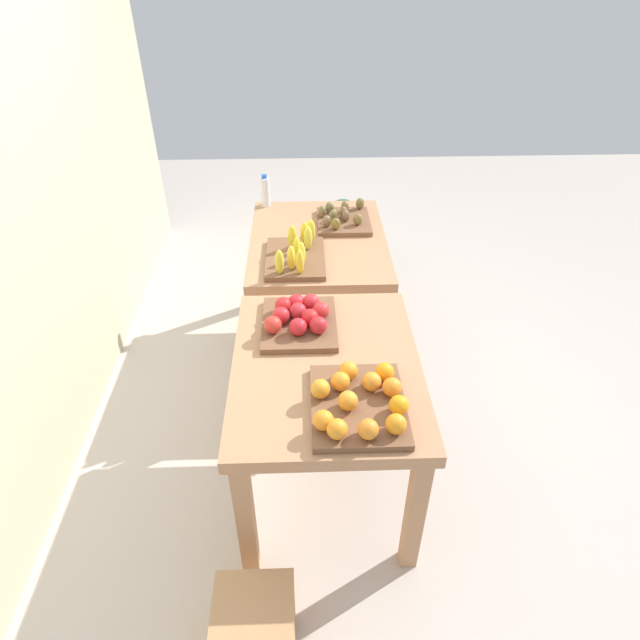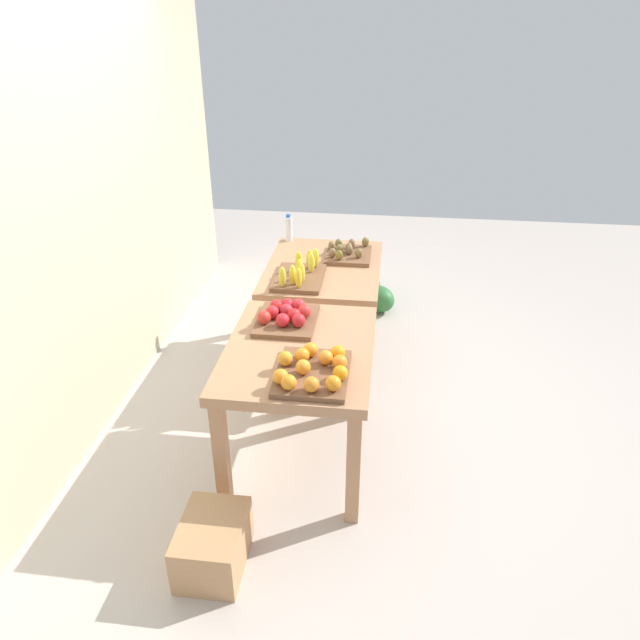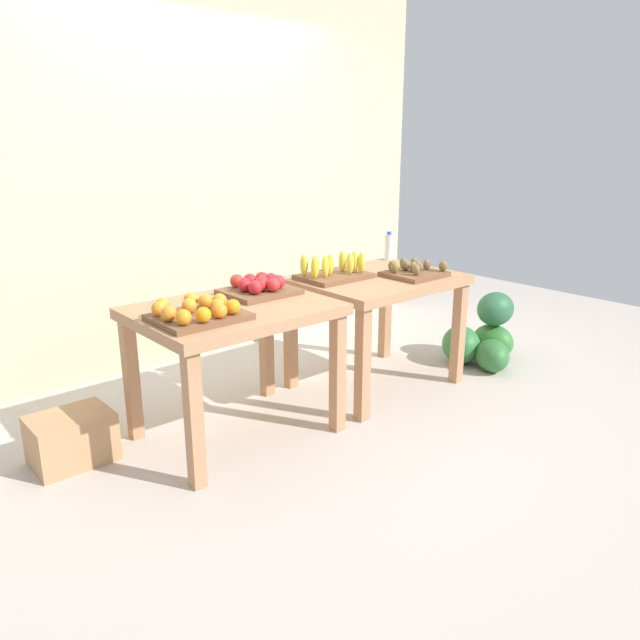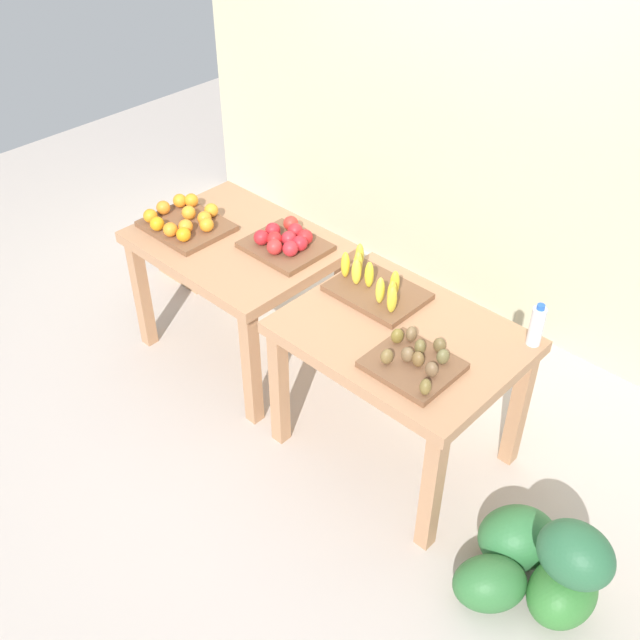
{
  "view_description": "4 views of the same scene",
  "coord_description": "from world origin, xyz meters",
  "px_view_note": "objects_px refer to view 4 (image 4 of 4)",
  "views": [
    {
      "loc": [
        -2.3,
        0.09,
        2.27
      ],
      "look_at": [
        -0.06,
        0.01,
        0.62
      ],
      "focal_mm": 30.47,
      "sensor_mm": 36.0,
      "label": 1
    },
    {
      "loc": [
        -3.27,
        -0.45,
        2.42
      ],
      "look_at": [
        0.06,
        -0.04,
        0.6
      ],
      "focal_mm": 33.19,
      "sensor_mm": 36.0,
      "label": 2
    },
    {
      "loc": [
        -2.29,
        -2.7,
        1.63
      ],
      "look_at": [
        0.1,
        0.04,
        0.54
      ],
      "focal_mm": 34.29,
      "sensor_mm": 36.0,
      "label": 3
    },
    {
      "loc": [
        2.09,
        -2.14,
        2.88
      ],
      "look_at": [
        0.1,
        -0.05,
        0.6
      ],
      "focal_mm": 42.39,
      "sensor_mm": 36.0,
      "label": 4
    }
  ],
  "objects_px": {
    "apple_bin": "(285,241)",
    "watermelon_pile": "(536,564)",
    "display_table_left": "(237,257)",
    "banana_crate": "(375,286)",
    "kiwi_bin": "(414,361)",
    "water_bottle": "(537,326)",
    "display_table_right": "(401,351)",
    "cardboard_produce_box": "(193,256)",
    "orange_bin": "(185,221)"
  },
  "relations": [
    {
      "from": "kiwi_bin",
      "to": "cardboard_produce_box",
      "type": "distance_m",
      "value": 2.28
    },
    {
      "from": "banana_crate",
      "to": "kiwi_bin",
      "type": "height_order",
      "value": "banana_crate"
    },
    {
      "from": "watermelon_pile",
      "to": "cardboard_produce_box",
      "type": "height_order",
      "value": "watermelon_pile"
    },
    {
      "from": "display_table_right",
      "to": "water_bottle",
      "type": "relative_size",
      "value": 4.95
    },
    {
      "from": "water_bottle",
      "to": "cardboard_produce_box",
      "type": "height_order",
      "value": "water_bottle"
    },
    {
      "from": "display_table_right",
      "to": "watermelon_pile",
      "type": "bearing_deg",
      "value": -14.01
    },
    {
      "from": "orange_bin",
      "to": "apple_bin",
      "type": "distance_m",
      "value": 0.58
    },
    {
      "from": "orange_bin",
      "to": "cardboard_produce_box",
      "type": "bearing_deg",
      "value": 142.95
    },
    {
      "from": "kiwi_bin",
      "to": "cardboard_produce_box",
      "type": "relative_size",
      "value": 0.91
    },
    {
      "from": "water_bottle",
      "to": "display_table_left",
      "type": "bearing_deg",
      "value": -168.28
    },
    {
      "from": "display_table_left",
      "to": "cardboard_produce_box",
      "type": "bearing_deg",
      "value": 160.05
    },
    {
      "from": "water_bottle",
      "to": "watermelon_pile",
      "type": "height_order",
      "value": "water_bottle"
    },
    {
      "from": "display_table_left",
      "to": "kiwi_bin",
      "type": "bearing_deg",
      "value": -6.78
    },
    {
      "from": "apple_bin",
      "to": "cardboard_produce_box",
      "type": "xyz_separation_m",
      "value": [
        -1.08,
        0.19,
        -0.67
      ]
    },
    {
      "from": "kiwi_bin",
      "to": "water_bottle",
      "type": "distance_m",
      "value": 0.56
    },
    {
      "from": "display_table_left",
      "to": "banana_crate",
      "type": "distance_m",
      "value": 0.87
    },
    {
      "from": "watermelon_pile",
      "to": "banana_crate",
      "type": "bearing_deg",
      "value": 163.42
    },
    {
      "from": "watermelon_pile",
      "to": "cardboard_produce_box",
      "type": "bearing_deg",
      "value": 169.52
    },
    {
      "from": "orange_bin",
      "to": "water_bottle",
      "type": "relative_size",
      "value": 2.11
    },
    {
      "from": "apple_bin",
      "to": "water_bottle",
      "type": "xyz_separation_m",
      "value": [
        1.32,
        0.21,
        0.05
      ]
    },
    {
      "from": "apple_bin",
      "to": "display_table_left",
      "type": "bearing_deg",
      "value": -156.23
    },
    {
      "from": "apple_bin",
      "to": "kiwi_bin",
      "type": "height_order",
      "value": "apple_bin"
    },
    {
      "from": "display_table_left",
      "to": "cardboard_produce_box",
      "type": "relative_size",
      "value": 2.6
    },
    {
      "from": "orange_bin",
      "to": "kiwi_bin",
      "type": "relative_size",
      "value": 1.22
    },
    {
      "from": "orange_bin",
      "to": "apple_bin",
      "type": "bearing_deg",
      "value": 22.87
    },
    {
      "from": "display_table_right",
      "to": "apple_bin",
      "type": "bearing_deg",
      "value": 172.48
    },
    {
      "from": "water_bottle",
      "to": "watermelon_pile",
      "type": "bearing_deg",
      "value": -50.2
    },
    {
      "from": "banana_crate",
      "to": "watermelon_pile",
      "type": "bearing_deg",
      "value": -16.58
    },
    {
      "from": "banana_crate",
      "to": "watermelon_pile",
      "type": "xyz_separation_m",
      "value": [
        1.2,
        -0.36,
        -0.62
      ]
    },
    {
      "from": "display_table_left",
      "to": "orange_bin",
      "type": "relative_size",
      "value": 2.35
    },
    {
      "from": "display_table_right",
      "to": "apple_bin",
      "type": "height_order",
      "value": "apple_bin"
    },
    {
      "from": "cardboard_produce_box",
      "to": "orange_bin",
      "type": "bearing_deg",
      "value": -37.05
    },
    {
      "from": "banana_crate",
      "to": "water_bottle",
      "type": "bearing_deg",
      "value": 15.44
    },
    {
      "from": "display_table_left",
      "to": "cardboard_produce_box",
      "type": "xyz_separation_m",
      "value": [
        -0.83,
        0.3,
        -0.52
      ]
    },
    {
      "from": "water_bottle",
      "to": "watermelon_pile",
      "type": "xyz_separation_m",
      "value": [
        0.47,
        -0.56,
        -0.67
      ]
    },
    {
      "from": "display_table_left",
      "to": "banana_crate",
      "type": "xyz_separation_m",
      "value": [
        0.85,
        0.13,
        0.16
      ]
    },
    {
      "from": "apple_bin",
      "to": "kiwi_bin",
      "type": "xyz_separation_m",
      "value": [
        1.04,
        -0.27,
        -0.01
      ]
    },
    {
      "from": "apple_bin",
      "to": "banana_crate",
      "type": "height_order",
      "value": "banana_crate"
    },
    {
      "from": "apple_bin",
      "to": "water_bottle",
      "type": "bearing_deg",
      "value": 9.2
    },
    {
      "from": "display_table_left",
      "to": "apple_bin",
      "type": "relative_size",
      "value": 2.6
    },
    {
      "from": "display_table_left",
      "to": "orange_bin",
      "type": "xyz_separation_m",
      "value": [
        -0.28,
        -0.11,
        0.15
      ]
    },
    {
      "from": "display_table_left",
      "to": "kiwi_bin",
      "type": "distance_m",
      "value": 1.32
    },
    {
      "from": "water_bottle",
      "to": "watermelon_pile",
      "type": "distance_m",
      "value": 0.99
    },
    {
      "from": "display_table_right",
      "to": "banana_crate",
      "type": "bearing_deg",
      "value": 155.17
    },
    {
      "from": "orange_bin",
      "to": "kiwi_bin",
      "type": "distance_m",
      "value": 1.58
    },
    {
      "from": "apple_bin",
      "to": "watermelon_pile",
      "type": "height_order",
      "value": "apple_bin"
    },
    {
      "from": "banana_crate",
      "to": "kiwi_bin",
      "type": "bearing_deg",
      "value": -31.69
    },
    {
      "from": "display_table_right",
      "to": "orange_bin",
      "type": "height_order",
      "value": "orange_bin"
    },
    {
      "from": "orange_bin",
      "to": "water_bottle",
      "type": "height_order",
      "value": "water_bottle"
    },
    {
      "from": "watermelon_pile",
      "to": "cardboard_produce_box",
      "type": "xyz_separation_m",
      "value": [
        -2.88,
        0.53,
        -0.06
      ]
    }
  ]
}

